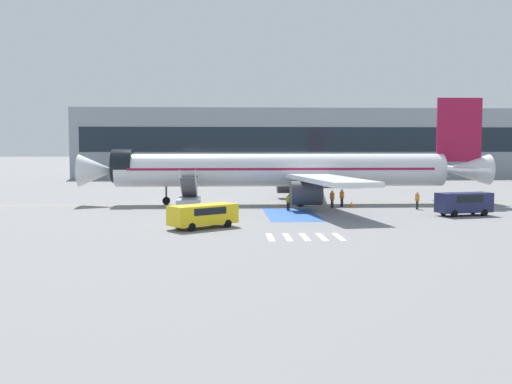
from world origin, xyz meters
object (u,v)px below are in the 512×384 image
service_van_0 (203,214)px  ground_crew_3 (288,201)px  fuel_tanker (329,175)px  ground_crew_2 (417,199)px  traffic_cone_0 (351,204)px  airliner (288,170)px  boarding_stairs_forward (189,199)px  terminal_building (311,143)px  ground_crew_1 (332,198)px  service_van_1 (464,202)px  ground_crew_0 (342,197)px

service_van_0 → ground_crew_3: service_van_0 is taller
fuel_tanker → ground_crew_2: (3.18, -33.04, -0.82)m
ground_crew_2 → traffic_cone_0: bearing=124.5°
ground_crew_3 → traffic_cone_0: ground_crew_3 is taller
airliner → fuel_tanker: (9.19, 26.86, -1.85)m
boarding_stairs_forward → traffic_cone_0: (16.75, 0.43, -0.70)m
terminal_building → ground_crew_1: bearing=-96.2°
service_van_1 → ground_crew_2: size_ratio=3.09×
ground_crew_0 → terminal_building: 62.31m
boarding_stairs_forward → service_van_0: size_ratio=0.94×
airliner → ground_crew_3: size_ratio=27.91×
airliner → service_van_0: size_ratio=8.11×
boarding_stairs_forward → service_van_0: (1.96, -14.61, 0.12)m
service_van_0 → terminal_building: terminal_building is taller
ground_crew_3 → terminal_building: 66.23m
service_van_0 → ground_crew_2: service_van_0 is taller
service_van_1 → ground_crew_3: 16.41m
service_van_0 → terminal_building: size_ratio=0.06×
airliner → fuel_tanker: airliner is taller
traffic_cone_0 → ground_crew_3: bearing=-159.4°
fuel_tanker → ground_crew_1: bearing=175.3°
boarding_stairs_forward → ground_crew_0: size_ratio=2.85×
boarding_stairs_forward → ground_crew_3: boarding_stairs_forward is taller
service_van_0 → traffic_cone_0: service_van_0 is taller
ground_crew_2 → ground_crew_3: size_ratio=1.08×
ground_crew_0 → service_van_1: bearing=175.9°
traffic_cone_0 → ground_crew_0: bearing=146.4°
airliner → ground_crew_3: (-0.67, -6.49, -2.75)m
service_van_0 → ground_crew_0: (13.91, 15.62, -0.05)m
traffic_cone_0 → airliner: bearing=147.6°
boarding_stairs_forward → terminal_building: (21.44, 62.79, 5.94)m
service_van_0 → ground_crew_1: size_ratio=3.06×
fuel_tanker → ground_crew_1: 31.69m
fuel_tanker → ground_crew_0: bearing=177.3°
airliner → service_van_0: airliner is taller
service_van_0 → traffic_cone_0: (14.78, 15.04, -0.82)m
airliner → boarding_stairs_forward: 11.73m
airliner → fuel_tanker: bearing=-19.0°
boarding_stairs_forward → ground_crew_1: size_ratio=2.89×
ground_crew_1 → terminal_building: bearing=-58.3°
service_van_1 → fuel_tanker: bearing=-5.2°
service_van_0 → ground_crew_0: bearing=102.7°
boarding_stairs_forward → ground_crew_2: bearing=-4.7°
airliner → fuel_tanker: size_ratio=4.35×
service_van_1 → traffic_cone_0: (-8.66, 7.92, -0.97)m
service_van_1 → ground_crew_0: 12.78m
service_van_1 → boarding_stairs_forward: bearing=60.1°
service_van_1 → ground_crew_1: size_ratio=2.96×
ground_crew_0 → traffic_cone_0: (0.88, -0.58, -0.77)m
airliner → traffic_cone_0: 8.06m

